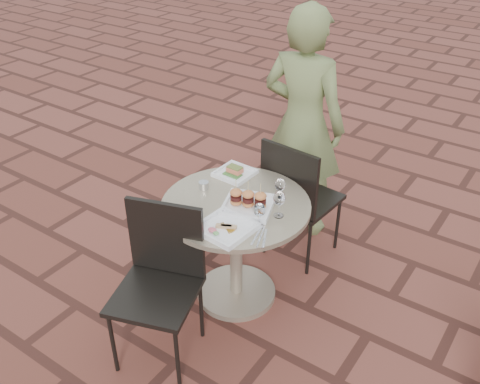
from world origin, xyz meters
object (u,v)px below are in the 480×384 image
Objects in this scene: cafe_table at (236,236)px; diner at (303,125)px; plate_tuna at (226,228)px; chair_far at (296,192)px; plate_sliders at (248,202)px; chair_near at (161,271)px; plate_salmon at (235,173)px.

cafe_table is 1.03m from diner.
plate_tuna is at bearing 95.87° from diner.
chair_far reaches higher than plate_sliders.
diner reaches higher than plate_sliders.
cafe_table is at bearing 179.03° from plate_sliders.
chair_near is at bearing 84.08° from chair_far.
plate_salmon is (-0.09, 0.84, 0.20)m from chair_near.
chair_near is at bearing -109.51° from plate_sliders.
diner is at bearing -59.58° from chair_far.
plate_salmon is 0.65× the size of plate_sliders.
chair_far is 0.47m from plate_salmon.
chair_near reaches higher than plate_tuna.
plate_tuna is (0.02, -0.25, -0.02)m from plate_sliders.
plate_tuna is (0.22, 0.31, 0.20)m from chair_near.
cafe_table is 0.38m from plate_tuna.
diner is 1.23m from plate_tuna.
chair_far is at bearing 88.18° from plate_sliders.
plate_tuna is at bearing 95.22° from chair_far.
diner is (0.04, 1.52, 0.31)m from chair_near.
plate_salmon is at bearing 136.49° from plate_sliders.
cafe_table is at bearing 60.35° from chair_near.
plate_sliders reaches higher than plate_salmon.
plate_tuna is (0.00, -0.82, 0.20)m from chair_far.
chair_far reaches higher than cafe_table.
plate_sliders is at bearing 96.90° from diner.
plate_salmon is at bearing 120.43° from plate_tuna.
chair_far is 0.61m from plate_sliders.
cafe_table is at bearing 84.35° from chair_far.
plate_sliders is 1.19× the size of plate_tuna.
diner is (-0.08, 0.95, 0.38)m from cafe_table.
diner is 5.70× the size of plate_tuna.
plate_salmon is (-0.20, 0.27, 0.26)m from cafe_table.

